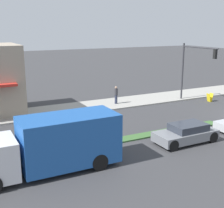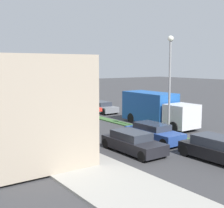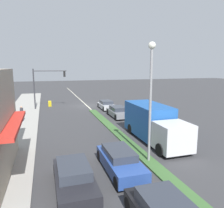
{
  "view_description": "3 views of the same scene",
  "coord_description": "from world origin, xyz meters",
  "px_view_note": "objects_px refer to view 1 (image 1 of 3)",
  "views": [
    {
      "loc": [
        -16.95,
        21.73,
        7.35
      ],
      "look_at": [
        0.83,
        12.54,
        2.34
      ],
      "focal_mm": 50.0,
      "sensor_mm": 36.0,
      "label": 1
    },
    {
      "loc": [
        16.91,
        37.55,
        5.4
      ],
      "look_at": [
        -0.49,
        13.15,
        1.57
      ],
      "focal_mm": 50.0,
      "sensor_mm": 36.0,
      "label": 2
    },
    {
      "loc": [
        6.16,
        33.12,
        6.03
      ],
      "look_at": [
        -0.41,
        11.95,
        2.21
      ],
      "focal_mm": 35.0,
      "sensor_mm": 36.0,
      "label": 3
    }
  ],
  "objects_px": {
    "traffic_signal_main": "(193,63)",
    "suv_grey": "(186,133)",
    "pedestrian": "(116,95)",
    "warning_aframe_sign": "(210,97)",
    "delivery_truck": "(53,144)"
  },
  "relations": [
    {
      "from": "traffic_signal_main",
      "to": "suv_grey",
      "type": "height_order",
      "value": "traffic_signal_main"
    },
    {
      "from": "pedestrian",
      "to": "suv_grey",
      "type": "relative_size",
      "value": 0.4
    },
    {
      "from": "traffic_signal_main",
      "to": "warning_aframe_sign",
      "type": "bearing_deg",
      "value": -107.3
    },
    {
      "from": "traffic_signal_main",
      "to": "delivery_truck",
      "type": "distance_m",
      "value": 18.64
    },
    {
      "from": "pedestrian",
      "to": "warning_aframe_sign",
      "type": "height_order",
      "value": "pedestrian"
    },
    {
      "from": "traffic_signal_main",
      "to": "suv_grey",
      "type": "distance_m",
      "value": 11.78
    },
    {
      "from": "suv_grey",
      "to": "pedestrian",
      "type": "bearing_deg",
      "value": -3.45
    },
    {
      "from": "pedestrian",
      "to": "delivery_truck",
      "type": "height_order",
      "value": "delivery_truck"
    },
    {
      "from": "pedestrian",
      "to": "delivery_truck",
      "type": "xyz_separation_m",
      "value": [
        -10.88,
        9.5,
        0.46
      ]
    },
    {
      "from": "traffic_signal_main",
      "to": "suv_grey",
      "type": "bearing_deg",
      "value": 137.41
    },
    {
      "from": "traffic_signal_main",
      "to": "warning_aframe_sign",
      "type": "relative_size",
      "value": 6.69
    },
    {
      "from": "warning_aframe_sign",
      "to": "delivery_truck",
      "type": "relative_size",
      "value": 0.11
    },
    {
      "from": "pedestrian",
      "to": "delivery_truck",
      "type": "bearing_deg",
      "value": 138.88
    },
    {
      "from": "pedestrian",
      "to": "delivery_truck",
      "type": "relative_size",
      "value": 0.22
    },
    {
      "from": "traffic_signal_main",
      "to": "warning_aframe_sign",
      "type": "distance_m",
      "value": 4.02
    }
  ]
}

